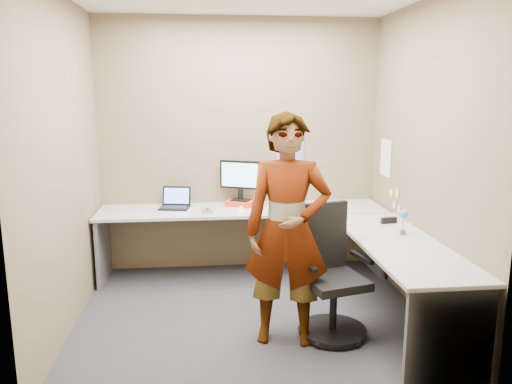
{
  "coord_description": "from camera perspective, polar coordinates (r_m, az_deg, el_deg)",
  "views": [
    {
      "loc": [
        -0.38,
        -4.07,
        1.93
      ],
      "look_at": [
        0.07,
        0.25,
        1.05
      ],
      "focal_mm": 35.0,
      "sensor_mm": 36.0,
      "label": 1
    }
  ],
  "objects": [
    {
      "name": "wall_back",
      "position": [
        5.42,
        -1.87,
        5.29
      ],
      "size": [
        3.0,
        0.0,
        3.0
      ],
      "primitive_type": "plane",
      "rotation": [
        1.57,
        0.0,
        0.0
      ],
      "color": "brown",
      "rests_on": "ground"
    },
    {
      "name": "origami",
      "position": [
        5.08,
        -1.71,
        -1.87
      ],
      "size": [
        0.1,
        0.1,
        0.06
      ],
      "primitive_type": "cone",
      "color": "white",
      "rests_on": "desk"
    },
    {
      "name": "office_chair",
      "position": [
        4.1,
        8.46,
        -10.23
      ],
      "size": [
        0.59,
        0.56,
        1.03
      ],
      "rotation": [
        0.0,
        0.0,
        0.26
      ],
      "color": "black",
      "rests_on": "ground"
    },
    {
      "name": "sticky_note_c",
      "position": [
        5.05,
        16.0,
        -1.94
      ],
      "size": [
        0.01,
        0.07,
        0.07
      ],
      "primitive_type": "cube",
      "color": "pink",
      "rests_on": "wall_right"
    },
    {
      "name": "person",
      "position": [
        3.8,
        3.63,
        -4.42
      ],
      "size": [
        0.72,
        0.54,
        1.78
      ],
      "primitive_type": "imported",
      "rotation": [
        0.0,
        0.0,
        -0.18
      ],
      "color": "#999399",
      "rests_on": "ground"
    },
    {
      "name": "monitor",
      "position": [
        5.29,
        -1.82,
        1.72
      ],
      "size": [
        0.42,
        0.22,
        0.43
      ],
      "rotation": [
        0.0,
        0.0,
        -0.41
      ],
      "color": "black",
      "rests_on": "paper_ream"
    },
    {
      "name": "sticky_note_a",
      "position": [
        5.08,
        15.8,
        -0.11
      ],
      "size": [
        0.01,
        0.07,
        0.07
      ],
      "primitive_type": "cube",
      "color": "#F2E059",
      "rests_on": "wall_right"
    },
    {
      "name": "trackball_mouse",
      "position": [
        4.98,
        -5.57,
        -2.24
      ],
      "size": [
        0.12,
        0.08,
        0.07
      ],
      "color": "#B7B7BC",
      "rests_on": "desk"
    },
    {
      "name": "stapler",
      "position": [
        4.78,
        14.93,
        -3.15
      ],
      "size": [
        0.15,
        0.06,
        0.05
      ],
      "primitive_type": "cube",
      "rotation": [
        0.0,
        0.0,
        0.17
      ],
      "color": "black",
      "rests_on": "desk"
    },
    {
      "name": "calendar_white",
      "position": [
        5.36,
        14.61,
        3.78
      ],
      "size": [
        0.01,
        0.28,
        0.38
      ],
      "primitive_type": "cube",
      "color": "white",
      "rests_on": "wall_right"
    },
    {
      "name": "laptop",
      "position": [
        5.29,
        -9.19,
        -1.2
      ],
      "size": [
        0.34,
        0.3,
        0.21
      ],
      "rotation": [
        0.0,
        0.0,
        -0.17
      ],
      "color": "black",
      "rests_on": "desk"
    },
    {
      "name": "wall_right",
      "position": [
        4.52,
        18.75,
        3.48
      ],
      "size": [
        0.0,
        2.7,
        2.7
      ],
      "primitive_type": "plane",
      "rotation": [
        1.57,
        0.0,
        -1.57
      ],
      "color": "brown",
      "rests_on": "ground"
    },
    {
      "name": "flower",
      "position": [
        4.41,
        16.49,
        -2.89
      ],
      "size": [
        0.07,
        0.07,
        0.22
      ],
      "color": "brown",
      "rests_on": "desk"
    },
    {
      "name": "ground",
      "position": [
        4.52,
        -0.54,
        -13.82
      ],
      "size": [
        3.0,
        3.0,
        0.0
      ],
      "primitive_type": "plane",
      "color": "#2A2B30",
      "rests_on": "ground"
    },
    {
      "name": "sticky_note_d",
      "position": [
        5.22,
        15.18,
        -0.11
      ],
      "size": [
        0.01,
        0.07,
        0.07
      ],
      "primitive_type": "cube",
      "color": "#F2E059",
      "rests_on": "wall_right"
    },
    {
      "name": "calendar_purple",
      "position": [
        5.48,
        3.91,
        4.81
      ],
      "size": [
        0.3,
        0.01,
        0.4
      ],
      "primitive_type": "cube",
      "color": "#846BB7",
      "rests_on": "wall_back"
    },
    {
      "name": "desk",
      "position": [
        4.73,
        4.31,
        -5.08
      ],
      "size": [
        2.98,
        2.58,
        0.73
      ],
      "color": "#ADADAD",
      "rests_on": "ground"
    },
    {
      "name": "sticky_note_b",
      "position": [
        5.15,
        15.52,
        -1.42
      ],
      "size": [
        0.01,
        0.07,
        0.07
      ],
      "primitive_type": "cube",
      "color": "pink",
      "rests_on": "wall_right"
    },
    {
      "name": "wall_left",
      "position": [
        4.26,
        -21.11,
        2.86
      ],
      "size": [
        0.0,
        2.7,
        2.7
      ],
      "primitive_type": "plane",
      "rotation": [
        1.57,
        0.0,
        1.57
      ],
      "color": "brown",
      "rests_on": "ground"
    },
    {
      "name": "paper_ream",
      "position": [
        5.32,
        -1.78,
        -1.28
      ],
      "size": [
        0.34,
        0.3,
        0.06
      ],
      "primitive_type": "cube",
      "rotation": [
        0.0,
        0.0,
        -0.41
      ],
      "color": "red",
      "rests_on": "desk"
    }
  ]
}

